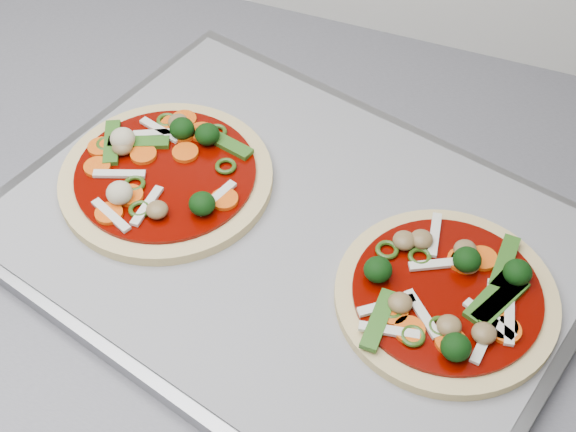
% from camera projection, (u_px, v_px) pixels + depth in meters
% --- Properties ---
extents(base_cabinet, '(3.60, 0.60, 0.86)m').
position_uv_depth(base_cabinet, '(219.00, 409.00, 1.13)').
color(base_cabinet, silver).
rests_on(base_cabinet, ground).
extents(countertop, '(3.60, 0.60, 0.04)m').
position_uv_depth(countertop, '(190.00, 196.00, 0.79)').
color(countertop, slate).
rests_on(countertop, base_cabinet).
extents(baking_tray, '(0.59, 0.49, 0.02)m').
position_uv_depth(baking_tray, '(291.00, 240.00, 0.72)').
color(baking_tray, gray).
rests_on(baking_tray, countertop).
extents(parchment, '(0.56, 0.46, 0.00)m').
position_uv_depth(parchment, '(291.00, 233.00, 0.71)').
color(parchment, gray).
rests_on(parchment, baking_tray).
extents(pizza_left, '(0.28, 0.28, 0.03)m').
position_uv_depth(pizza_left, '(165.00, 173.00, 0.75)').
color(pizza_left, '#D3BD7E').
rests_on(pizza_left, parchment).
extents(pizza_right, '(0.23, 0.23, 0.03)m').
position_uv_depth(pizza_right, '(448.00, 295.00, 0.66)').
color(pizza_right, '#D3BD7E').
rests_on(pizza_right, parchment).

